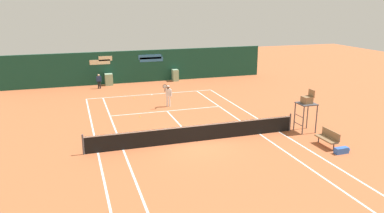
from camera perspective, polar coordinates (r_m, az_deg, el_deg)
ground_plane at (r=21.79m, az=0.01°, el=-4.75°), size 80.00×80.00×0.01m
tennis_net at (r=21.10m, az=0.49°, el=-3.97°), size 12.10×0.10×1.07m
sponsor_back_wall at (r=36.90m, az=-7.88°, el=5.90°), size 25.00×1.02×3.04m
umpire_chair at (r=23.38m, az=16.82°, el=0.46°), size 1.00×1.00×2.56m
player_bench at (r=21.72m, az=19.71°, el=-4.35°), size 0.54×1.45×0.88m
equipment_bag at (r=21.14m, az=21.66°, el=-6.11°), size 0.88×0.31×0.32m
player_on_baseline at (r=28.03m, az=-3.59°, el=1.87°), size 0.76×0.65×1.80m
ball_kid_centre_post at (r=34.90m, az=-13.78°, el=3.85°), size 0.44×0.19×1.31m
tennis_ball_by_sideline at (r=31.79m, az=2.37°, el=1.83°), size 0.07×0.07×0.07m
tennis_ball_near_service_line at (r=25.88m, az=-7.81°, el=-1.52°), size 0.07×0.07×0.07m
tennis_ball_mid_court at (r=30.86m, az=-8.63°, el=1.24°), size 0.07×0.07×0.07m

